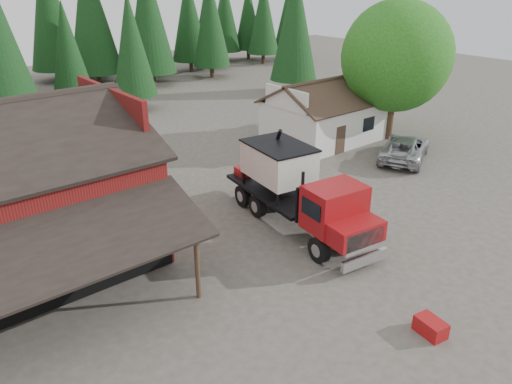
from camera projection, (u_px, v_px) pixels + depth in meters
ground at (333, 270)px, 21.71m from camera, size 120.00×120.00×0.00m
farmhouse at (324, 118)px, 37.71m from camera, size 8.60×6.42×4.65m
deciduous_tree at (397, 60)px, 36.16m from camera, size 8.00×8.00×10.20m
conifer_backdrop at (30, 96)px, 51.33m from camera, size 76.00×16.00×16.00m
near_pine_b at (131, 44)px, 43.93m from camera, size 3.96×3.96×10.40m
near_pine_c at (295, 24)px, 49.95m from camera, size 4.84×4.84×12.40m
feed_truck at (298, 188)px, 24.62m from camera, size 3.97×10.20×4.48m
silver_car at (405, 148)px, 33.98m from camera, size 6.56×5.09×1.66m
equip_box at (431, 327)px, 17.82m from camera, size 0.87×1.20×0.60m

